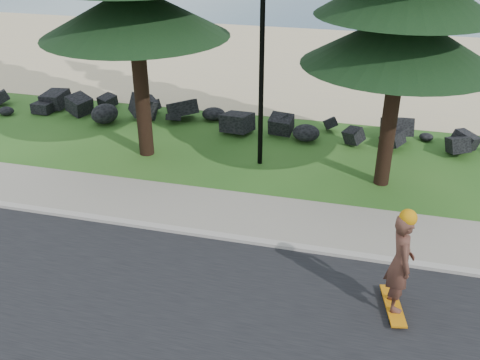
{
  "coord_description": "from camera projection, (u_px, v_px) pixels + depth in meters",
  "views": [
    {
      "loc": [
        2.96,
        -10.72,
        6.92
      ],
      "look_at": [
        0.21,
        0.0,
        1.09
      ],
      "focal_mm": 40.0,
      "sensor_mm": 36.0,
      "label": 1
    }
  ],
  "objects": [
    {
      "name": "lamp_post",
      "position": [
        263.0,
        20.0,
        13.88
      ],
      "size": [
        0.25,
        0.14,
        8.14
      ],
      "color": "black",
      "rests_on": "ground"
    },
    {
      "name": "beach_sand",
      "position": [
        311.0,
        63.0,
        25.49
      ],
      "size": [
        160.0,
        15.0,
        0.01
      ],
      "primitive_type": "cube",
      "color": "beige",
      "rests_on": "ground"
    },
    {
      "name": "skateboarder",
      "position": [
        400.0,
        263.0,
        9.63
      ],
      "size": [
        0.6,
        1.21,
        2.19
      ],
      "rotation": [
        0.0,
        0.0,
        1.77
      ],
      "color": "orange",
      "rests_on": "ground"
    },
    {
      "name": "road",
      "position": [
        163.0,
        352.0,
        9.2
      ],
      "size": [
        160.0,
        7.0,
        0.02
      ],
      "primitive_type": "cube",
      "color": "black",
      "rests_on": "ground"
    },
    {
      "name": "ground",
      "position": [
        232.0,
        218.0,
        13.06
      ],
      "size": [
        160.0,
        160.0,
        0.0
      ],
      "primitive_type": "plane",
      "color": "#27591B",
      "rests_on": "ground"
    },
    {
      "name": "seawall_boulders",
      "position": [
        275.0,
        133.0,
        17.86
      ],
      "size": [
        60.0,
        2.4,
        1.1
      ],
      "primitive_type": null,
      "color": "black",
      "rests_on": "ground"
    },
    {
      "name": "sidewalk",
      "position": [
        234.0,
        213.0,
        13.21
      ],
      "size": [
        160.0,
        2.0,
        0.08
      ],
      "primitive_type": "cube",
      "color": "gray",
      "rests_on": "ground"
    },
    {
      "name": "kerb",
      "position": [
        221.0,
        237.0,
        12.27
      ],
      "size": [
        160.0,
        0.2,
        0.1
      ],
      "primitive_type": "cube",
      "color": "#AFA79E",
      "rests_on": "ground"
    }
  ]
}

